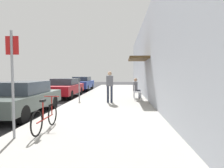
{
  "coord_description": "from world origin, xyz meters",
  "views": [
    {
      "loc": [
        3.05,
        -8.44,
        1.69
      ],
      "look_at": [
        2.27,
        4.81,
        0.96
      ],
      "focal_mm": 30.01,
      "sensor_mm": 36.0,
      "label": 1
    }
  ],
  "objects_px": {
    "parking_meter": "(79,87)",
    "seated_patron_1": "(136,87)",
    "parked_car_1": "(65,87)",
    "cafe_chair_0": "(136,92)",
    "bicycle_0": "(46,117)",
    "parked_car_2": "(82,83)",
    "pedestrian_standing": "(110,84)",
    "street_sign": "(13,76)",
    "parked_car_0": "(22,98)",
    "cafe_chair_1": "(135,90)"
  },
  "relations": [
    {
      "from": "parked_car_2",
      "to": "cafe_chair_0",
      "type": "xyz_separation_m",
      "value": [
        4.95,
        -7.44,
        -0.11
      ]
    },
    {
      "from": "street_sign",
      "to": "seated_patron_1",
      "type": "distance_m",
      "value": 8.57
    },
    {
      "from": "parked_car_0",
      "to": "cafe_chair_1",
      "type": "distance_m",
      "value": 6.83
    },
    {
      "from": "seated_patron_1",
      "to": "street_sign",
      "type": "bearing_deg",
      "value": -114.33
    },
    {
      "from": "bicycle_0",
      "to": "pedestrian_standing",
      "type": "bearing_deg",
      "value": 74.16
    },
    {
      "from": "cafe_chair_1",
      "to": "parked_car_1",
      "type": "bearing_deg",
      "value": 168.51
    },
    {
      "from": "parked_car_2",
      "to": "bicycle_0",
      "type": "bearing_deg",
      "value": -81.67
    },
    {
      "from": "parked_car_0",
      "to": "cafe_chair_1",
      "type": "height_order",
      "value": "parked_car_0"
    },
    {
      "from": "cafe_chair_0",
      "to": "cafe_chair_1",
      "type": "xyz_separation_m",
      "value": [
        0.0,
        0.92,
        0.0
      ]
    },
    {
      "from": "parked_car_2",
      "to": "bicycle_0",
      "type": "xyz_separation_m",
      "value": [
        1.99,
        -13.61,
        -0.25
      ]
    },
    {
      "from": "bicycle_0",
      "to": "seated_patron_1",
      "type": "relative_size",
      "value": 1.33
    },
    {
      "from": "parked_car_2",
      "to": "pedestrian_standing",
      "type": "bearing_deg",
      "value": -68.14
    },
    {
      "from": "pedestrian_standing",
      "to": "parked_car_1",
      "type": "bearing_deg",
      "value": 138.51
    },
    {
      "from": "street_sign",
      "to": "pedestrian_standing",
      "type": "bearing_deg",
      "value": 71.48
    },
    {
      "from": "parked_car_1",
      "to": "pedestrian_standing",
      "type": "bearing_deg",
      "value": -41.49
    },
    {
      "from": "street_sign",
      "to": "seated_patron_1",
      "type": "bearing_deg",
      "value": 65.67
    },
    {
      "from": "cafe_chair_0",
      "to": "street_sign",
      "type": "bearing_deg",
      "value": -116.72
    },
    {
      "from": "cafe_chair_0",
      "to": "parked_car_2",
      "type": "bearing_deg",
      "value": 123.65
    },
    {
      "from": "street_sign",
      "to": "cafe_chair_1",
      "type": "relative_size",
      "value": 2.99
    },
    {
      "from": "parking_meter",
      "to": "parked_car_1",
      "type": "bearing_deg",
      "value": 125.35
    },
    {
      "from": "parked_car_0",
      "to": "parking_meter",
      "type": "bearing_deg",
      "value": 66.24
    },
    {
      "from": "parking_meter",
      "to": "seated_patron_1",
      "type": "height_order",
      "value": "parking_meter"
    },
    {
      "from": "parking_meter",
      "to": "pedestrian_standing",
      "type": "distance_m",
      "value": 2.07
    },
    {
      "from": "parking_meter",
      "to": "cafe_chair_0",
      "type": "distance_m",
      "value": 3.42
    },
    {
      "from": "parked_car_1",
      "to": "pedestrian_standing",
      "type": "height_order",
      "value": "pedestrian_standing"
    },
    {
      "from": "parked_car_2",
      "to": "pedestrian_standing",
      "type": "distance_m",
      "value": 9.22
    },
    {
      "from": "parked_car_2",
      "to": "bicycle_0",
      "type": "relative_size",
      "value": 2.57
    },
    {
      "from": "parked_car_1",
      "to": "cafe_chair_1",
      "type": "distance_m",
      "value": 5.06
    },
    {
      "from": "bicycle_0",
      "to": "parked_car_2",
      "type": "bearing_deg",
      "value": 98.33
    },
    {
      "from": "bicycle_0",
      "to": "cafe_chair_1",
      "type": "relative_size",
      "value": 1.97
    },
    {
      "from": "bicycle_0",
      "to": "cafe_chair_1",
      "type": "xyz_separation_m",
      "value": [
        2.96,
        7.09,
        0.14
      ]
    },
    {
      "from": "bicycle_0",
      "to": "cafe_chair_0",
      "type": "distance_m",
      "value": 6.84
    },
    {
      "from": "seated_patron_1",
      "to": "pedestrian_standing",
      "type": "relative_size",
      "value": 0.76
    },
    {
      "from": "parked_car_1",
      "to": "seated_patron_1",
      "type": "height_order",
      "value": "seated_patron_1"
    },
    {
      "from": "parked_car_1",
      "to": "parked_car_0",
      "type": "bearing_deg",
      "value": -90.0
    },
    {
      "from": "street_sign",
      "to": "cafe_chair_1",
      "type": "bearing_deg",
      "value": 66.06
    },
    {
      "from": "bicycle_0",
      "to": "seated_patron_1",
      "type": "height_order",
      "value": "seated_patron_1"
    },
    {
      "from": "parked_car_1",
      "to": "seated_patron_1",
      "type": "relative_size",
      "value": 3.41
    },
    {
      "from": "parked_car_0",
      "to": "parked_car_1",
      "type": "relative_size",
      "value": 1.0
    },
    {
      "from": "street_sign",
      "to": "bicycle_0",
      "type": "bearing_deg",
      "value": 54.72
    },
    {
      "from": "street_sign",
      "to": "pedestrian_standing",
      "type": "xyz_separation_m",
      "value": [
        1.93,
        5.76,
        -0.52
      ]
    },
    {
      "from": "parked_car_0",
      "to": "parked_car_1",
      "type": "distance_m",
      "value": 5.71
    },
    {
      "from": "parked_car_1",
      "to": "cafe_chair_1",
      "type": "height_order",
      "value": "parked_car_1"
    },
    {
      "from": "parked_car_2",
      "to": "cafe_chair_1",
      "type": "xyz_separation_m",
      "value": [
        4.96,
        -6.52,
        -0.11
      ]
    },
    {
      "from": "parked_car_1",
      "to": "cafe_chair_0",
      "type": "xyz_separation_m",
      "value": [
        4.95,
        -1.93,
        -0.09
      ]
    },
    {
      "from": "cafe_chair_1",
      "to": "street_sign",
      "type": "bearing_deg",
      "value": -113.94
    },
    {
      "from": "parked_car_1",
      "to": "pedestrian_standing",
      "type": "relative_size",
      "value": 2.59
    },
    {
      "from": "seated_patron_1",
      "to": "pedestrian_standing",
      "type": "bearing_deg",
      "value": -128.22
    },
    {
      "from": "parked_car_1",
      "to": "street_sign",
      "type": "distance_m",
      "value": 8.97
    },
    {
      "from": "street_sign",
      "to": "cafe_chair_0",
      "type": "height_order",
      "value": "street_sign"
    }
  ]
}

